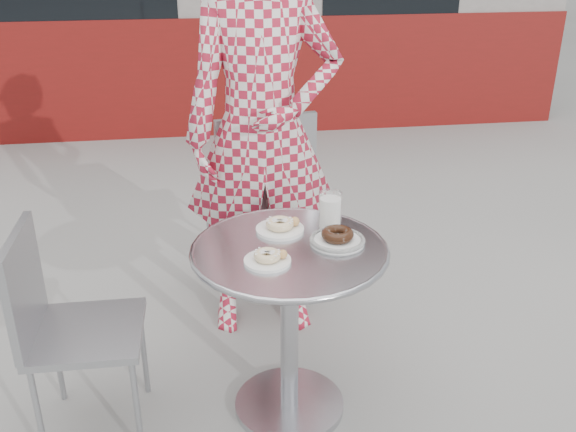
{
  "coord_description": "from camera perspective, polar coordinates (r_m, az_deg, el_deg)",
  "views": [
    {
      "loc": [
        -0.32,
        -1.91,
        1.7
      ],
      "look_at": [
        -0.01,
        0.12,
        0.76
      ],
      "focal_mm": 40.0,
      "sensor_mm": 36.0,
      "label": 1
    }
  ],
  "objects": [
    {
      "name": "ground",
      "position": [
        2.58,
        0.71,
        -16.75
      ],
      "size": [
        60.0,
        60.0,
        0.0
      ],
      "primitive_type": "plane",
      "color": "gray",
      "rests_on": "ground"
    },
    {
      "name": "bistro_table",
      "position": [
        2.27,
        0.13,
        -6.61
      ],
      "size": [
        0.69,
        0.69,
        0.69
      ],
      "rotation": [
        0.0,
        0.0,
        0.25
      ],
      "color": "silver",
      "rests_on": "ground"
    },
    {
      "name": "chair_far",
      "position": [
        3.18,
        -2.83,
        -1.74
      ],
      "size": [
        0.53,
        0.53,
        0.95
      ],
      "rotation": [
        0.0,
        0.0,
        3.32
      ],
      "color": "#9A9CA1",
      "rests_on": "ground"
    },
    {
      "name": "chair_left",
      "position": [
        2.46,
        -17.23,
        -12.96
      ],
      "size": [
        0.39,
        0.38,
        0.8
      ],
      "rotation": [
        0.0,
        0.0,
        1.56
      ],
      "color": "#9A9CA1",
      "rests_on": "ground"
    },
    {
      "name": "seated_person",
      "position": [
        2.69,
        -2.24,
        7.37
      ],
      "size": [
        0.67,
        0.44,
        1.81
      ],
      "primitive_type": "imported",
      "rotation": [
        0.0,
        0.0,
        -0.01
      ],
      "color": "#A41930",
      "rests_on": "ground"
    },
    {
      "name": "plate_far",
      "position": [
        2.3,
        -0.65,
        -0.91
      ],
      "size": [
        0.17,
        0.17,
        0.05
      ],
      "rotation": [
        0.0,
        0.0,
        -0.18
      ],
      "color": "white",
      "rests_on": "bistro_table"
    },
    {
      "name": "plate_near",
      "position": [
        2.09,
        -1.77,
        -3.73
      ],
      "size": [
        0.16,
        0.16,
        0.04
      ],
      "rotation": [
        0.0,
        0.0,
        -0.36
      ],
      "color": "white",
      "rests_on": "bistro_table"
    },
    {
      "name": "plate_checker",
      "position": [
        2.23,
        4.41,
        -1.99
      ],
      "size": [
        0.19,
        0.19,
        0.05
      ],
      "rotation": [
        0.0,
        0.0,
        -0.42
      ],
      "color": "white",
      "rests_on": "bistro_table"
    },
    {
      "name": "milk_cup",
      "position": [
        2.32,
        3.77,
        0.46
      ],
      "size": [
        0.08,
        0.08,
        0.13
      ],
      "rotation": [
        0.0,
        0.0,
        0.01
      ],
      "color": "white",
      "rests_on": "bistro_table"
    }
  ]
}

